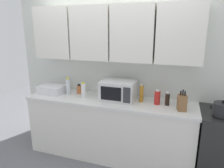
{
  "coord_description": "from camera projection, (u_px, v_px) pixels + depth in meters",
  "views": [
    {
      "loc": [
        0.94,
        -2.95,
        1.88
      ],
      "look_at": [
        0.02,
        -0.25,
        1.12
      ],
      "focal_mm": 32.91,
      "sensor_mm": 36.0,
      "label": 1
    }
  ],
  "objects": [
    {
      "name": "dish_rack",
      "position": [
        52.0,
        89.0,
        3.25
      ],
      "size": [
        0.38,
        0.3,
        0.12
      ],
      "primitive_type": "cube",
      "color": "silver",
      "rests_on": "counter_run"
    },
    {
      "name": "kettle",
      "position": [
        222.0,
        110.0,
        2.35
      ],
      "size": [
        0.2,
        0.2,
        0.19
      ],
      "color": "black",
      "rests_on": "stove_range"
    },
    {
      "name": "bottle_soy_dark",
      "position": [
        167.0,
        99.0,
        2.72
      ],
      "size": [
        0.06,
        0.06,
        0.18
      ],
      "color": "black",
      "rests_on": "counter_run"
    },
    {
      "name": "bottle_amber_vinegar",
      "position": [
        141.0,
        93.0,
        2.84
      ],
      "size": [
        0.06,
        0.06,
        0.26
      ],
      "color": "#AD701E",
      "rests_on": "counter_run"
    },
    {
      "name": "bottle_white_jar",
      "position": [
        84.0,
        90.0,
        3.02
      ],
      "size": [
        0.07,
        0.07,
        0.23
      ],
      "color": "white",
      "rests_on": "counter_run"
    },
    {
      "name": "microwave",
      "position": [
        118.0,
        90.0,
        2.92
      ],
      "size": [
        0.48,
        0.37,
        0.28
      ],
      "color": "silver",
      "rests_on": "counter_run"
    },
    {
      "name": "counter_run",
      "position": [
        109.0,
        128.0,
        3.08
      ],
      "size": [
        2.44,
        0.63,
        0.9
      ],
      "color": "white",
      "rests_on": "ground_plane"
    },
    {
      "name": "bottle_spice_jar",
      "position": [
        79.0,
        89.0,
        3.23
      ],
      "size": [
        0.07,
        0.07,
        0.15
      ],
      "color": "#BC6638",
      "rests_on": "counter_run"
    },
    {
      "name": "bottle_red_sauce",
      "position": [
        157.0,
        97.0,
        2.75
      ],
      "size": [
        0.08,
        0.08,
        0.2
      ],
      "color": "red",
      "rests_on": "counter_run"
    },
    {
      "name": "knife_block",
      "position": [
        182.0,
        102.0,
        2.54
      ],
      "size": [
        0.12,
        0.14,
        0.27
      ],
      "color": "brown",
      "rests_on": "counter_run"
    },
    {
      "name": "bottle_clear_tall",
      "position": [
        68.0,
        87.0,
        3.16
      ],
      "size": [
        0.06,
        0.06,
        0.27
      ],
      "color": "silver",
      "rests_on": "counter_run"
    },
    {
      "name": "wall_back_with_cabinets",
      "position": [
        114.0,
        51.0,
        3.0
      ],
      "size": [
        3.31,
        0.38,
        2.6
      ],
      "color": "silver",
      "rests_on": "ground_plane"
    }
  ]
}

